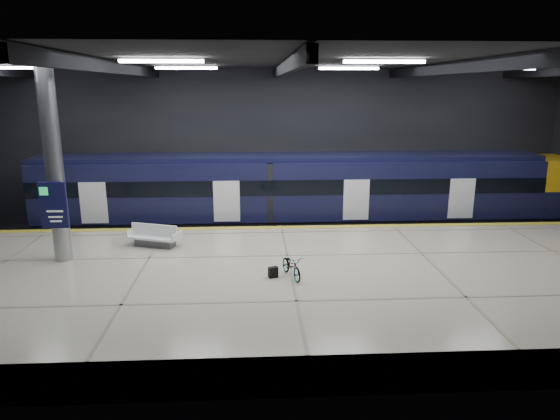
{
  "coord_description": "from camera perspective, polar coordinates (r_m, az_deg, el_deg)",
  "views": [
    {
      "loc": [
        -1.2,
        -18.28,
        7.11
      ],
      "look_at": [
        -0.13,
        1.5,
        2.2
      ],
      "focal_mm": 32.0,
      "sensor_mm": 36.0,
      "label": 1
    }
  ],
  "objects": [
    {
      "name": "train",
      "position": [
        24.56,
        5.29,
        2.0
      ],
      "size": [
        29.4,
        2.84,
        3.79
      ],
      "color": "black",
      "rests_on": "ground"
    },
    {
      "name": "pannier_bag",
      "position": [
        16.26,
        -0.79,
        -7.12
      ],
      "size": [
        0.34,
        0.27,
        0.35
      ],
      "primitive_type": "cube",
      "rotation": [
        0.0,
        0.0,
        0.35
      ],
      "color": "black",
      "rests_on": "platform"
    },
    {
      "name": "safety_strip",
      "position": [
        21.9,
        0.16,
        -1.99
      ],
      "size": [
        30.0,
        0.4,
        0.01
      ],
      "primitive_type": "cube",
      "color": "gold",
      "rests_on": "platform"
    },
    {
      "name": "room_shell",
      "position": [
        18.37,
        0.66,
        9.58
      ],
      "size": [
        30.1,
        16.1,
        8.05
      ],
      "color": "black",
      "rests_on": "ground"
    },
    {
      "name": "info_column",
      "position": [
        18.73,
        -24.43,
        4.55
      ],
      "size": [
        0.9,
        0.78,
        6.9
      ],
      "color": "#9EA0A5",
      "rests_on": "platform"
    },
    {
      "name": "bicycle",
      "position": [
        16.22,
        1.33,
        -6.4
      ],
      "size": [
        0.93,
        1.53,
        0.76
      ],
      "primitive_type": "imported",
      "rotation": [
        0.0,
        0.0,
        0.31
      ],
      "color": "#99999E",
      "rests_on": "platform"
    },
    {
      "name": "platform",
      "position": [
        17.13,
        1.17,
        -8.6
      ],
      "size": [
        30.0,
        11.0,
        1.1
      ],
      "primitive_type": "cube",
      "color": "#B5AC99",
      "rests_on": "ground"
    },
    {
      "name": "ground",
      "position": [
        19.65,
        0.62,
        -7.29
      ],
      "size": [
        30.0,
        30.0,
        0.0
      ],
      "primitive_type": "plane",
      "color": "black",
      "rests_on": "ground"
    },
    {
      "name": "bench",
      "position": [
        19.9,
        -14.12,
        -3.16
      ],
      "size": [
        2.14,
        1.43,
        0.88
      ],
      "rotation": [
        0.0,
        0.0,
        -0.34
      ],
      "color": "#595B60",
      "rests_on": "platform"
    },
    {
      "name": "rails",
      "position": [
        24.83,
        -0.2,
        -2.53
      ],
      "size": [
        30.0,
        1.52,
        0.16
      ],
      "color": "gray",
      "rests_on": "ground"
    }
  ]
}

